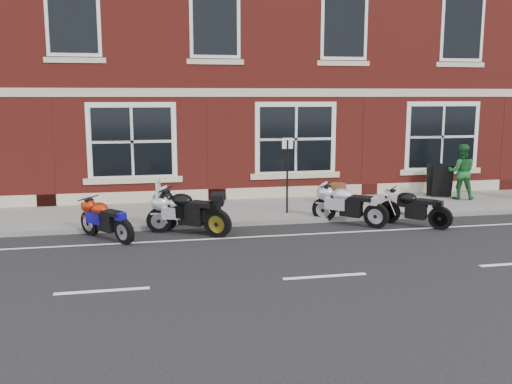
% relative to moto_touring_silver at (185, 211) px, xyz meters
% --- Properties ---
extents(ground, '(80.00, 80.00, 0.00)m').
position_rel_moto_touring_silver_xyz_m(ground, '(2.26, -0.97, -0.54)').
color(ground, black).
rests_on(ground, ground).
extents(sidewalk, '(30.00, 3.00, 0.12)m').
position_rel_moto_touring_silver_xyz_m(sidewalk, '(2.26, 2.03, -0.48)').
color(sidewalk, slate).
rests_on(sidewalk, ground).
extents(kerb, '(30.00, 0.16, 0.12)m').
position_rel_moto_touring_silver_xyz_m(kerb, '(2.26, 0.45, -0.48)').
color(kerb, slate).
rests_on(kerb, ground).
extents(pub_building, '(24.00, 12.00, 12.00)m').
position_rel_moto_touring_silver_xyz_m(pub_building, '(2.26, 9.53, 5.46)').
color(pub_building, maroon).
rests_on(pub_building, ground).
extents(moto_touring_silver, '(1.97, 0.66, 1.32)m').
position_rel_moto_touring_silver_xyz_m(moto_touring_silver, '(0.00, 0.00, 0.00)').
color(moto_touring_silver, black).
rests_on(moto_touring_silver, ground).
extents(moto_sport_red, '(1.28, 1.59, 0.87)m').
position_rel_moto_touring_silver_xyz_m(moto_sport_red, '(-1.85, -0.28, -0.04)').
color(moto_sport_red, black).
rests_on(moto_sport_red, ground).
extents(moto_sport_black, '(1.83, 1.46, 0.99)m').
position_rel_moto_touring_silver_xyz_m(moto_sport_black, '(0.10, -0.13, 0.03)').
color(moto_sport_black, black).
rests_on(moto_sport_black, ground).
extents(moto_sport_silver, '(1.60, 1.54, 0.94)m').
position_rel_moto_touring_silver_xyz_m(moto_sport_silver, '(4.23, 0.06, 0.00)').
color(moto_sport_silver, black).
rests_on(moto_sport_silver, ground).
extents(moto_naked_black, '(1.43, 1.48, 0.87)m').
position_rel_moto_touring_silver_xyz_m(moto_naked_black, '(5.79, -0.45, -0.04)').
color(moto_naked_black, black).
rests_on(moto_naked_black, ground).
extents(pedestrian_right, '(1.02, 0.92, 1.72)m').
position_rel_moto_touring_silver_xyz_m(pedestrian_right, '(8.73, 2.23, 0.44)').
color(pedestrian_right, '#1A5C26').
rests_on(pedestrian_right, sidewalk).
extents(a_board_sign, '(0.72, 0.58, 1.05)m').
position_rel_moto_touring_silver_xyz_m(a_board_sign, '(8.29, 2.72, 0.11)').
color(a_board_sign, black).
rests_on(a_board_sign, sidewalk).
extents(barrel_planter, '(0.56, 0.56, 0.63)m').
position_rel_moto_touring_silver_xyz_m(barrel_planter, '(4.67, 2.18, -0.10)').
color(barrel_planter, '#442812').
rests_on(barrel_planter, sidewalk).
extents(parking_sign, '(0.29, 0.05, 2.06)m').
position_rel_moto_touring_silver_xyz_m(parking_sign, '(2.89, 1.23, 0.78)').
color(parking_sign, black).
rests_on(parking_sign, sidewalk).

